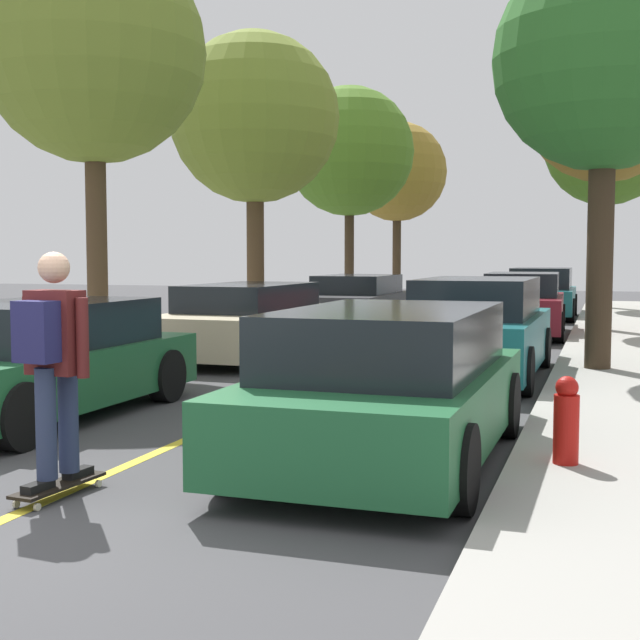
{
  "coord_description": "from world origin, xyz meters",
  "views": [
    {
      "loc": [
        3.86,
        -4.6,
        1.8
      ],
      "look_at": [
        0.01,
        6.99,
        0.87
      ],
      "focal_mm": 48.86,
      "sensor_mm": 36.0,
      "label": 1
    }
  ],
  "objects_px": {
    "parked_car_right_farthest": "(541,294)",
    "street_tree_left_near": "(255,119)",
    "street_tree_left_farthest": "(397,172)",
    "skateboard": "(59,486)",
    "street_tree_left_nearest": "(93,51)",
    "skateboarder": "(53,354)",
    "parked_car_left_near": "(249,321)",
    "street_tree_left_far": "(349,152)",
    "street_tree_right_far": "(608,143)",
    "street_tree_right_nearest": "(605,61)",
    "parked_car_right_far": "(523,305)",
    "parked_car_right_nearest": "(388,385)",
    "parked_car_left_nearest": "(38,361)",
    "fire_hydrant": "(566,421)",
    "parked_car_right_near": "(478,330)",
    "parked_car_left_far": "(357,301)",
    "street_tree_right_near": "(607,99)"
  },
  "relations": [
    {
      "from": "street_tree_right_near",
      "to": "street_tree_left_near",
      "type": "bearing_deg",
      "value": -166.27
    },
    {
      "from": "parked_car_left_far",
      "to": "skateboarder",
      "type": "distance_m",
      "value": 15.5
    },
    {
      "from": "parked_car_right_far",
      "to": "street_tree_left_far",
      "type": "xyz_separation_m",
      "value": [
        -5.8,
        6.1,
        4.24
      ]
    },
    {
      "from": "street_tree_right_far",
      "to": "skateboard",
      "type": "bearing_deg",
      "value": -99.1
    },
    {
      "from": "parked_car_right_farthest",
      "to": "street_tree_left_nearest",
      "type": "bearing_deg",
      "value": -113.43
    },
    {
      "from": "parked_car_right_far",
      "to": "street_tree_right_near",
      "type": "bearing_deg",
      "value": 14.91
    },
    {
      "from": "parked_car_left_far",
      "to": "skateboard",
      "type": "distance_m",
      "value": 15.47
    },
    {
      "from": "parked_car_right_far",
      "to": "street_tree_right_nearest",
      "type": "bearing_deg",
      "value": -75.35
    },
    {
      "from": "parked_car_left_nearest",
      "to": "street_tree_right_near",
      "type": "bearing_deg",
      "value": 64.27
    },
    {
      "from": "parked_car_left_far",
      "to": "street_tree_left_nearest",
      "type": "bearing_deg",
      "value": -100.59
    },
    {
      "from": "parked_car_right_nearest",
      "to": "skateboarder",
      "type": "bearing_deg",
      "value": -136.9
    },
    {
      "from": "parked_car_right_near",
      "to": "street_tree_left_near",
      "type": "distance_m",
      "value": 9.01
    },
    {
      "from": "parked_car_left_near",
      "to": "street_tree_left_far",
      "type": "relative_size",
      "value": 0.7
    },
    {
      "from": "parked_car_left_near",
      "to": "skateboard",
      "type": "xyz_separation_m",
      "value": [
        2.09,
        -8.5,
        -0.55
      ]
    },
    {
      "from": "street_tree_left_near",
      "to": "street_tree_right_nearest",
      "type": "height_order",
      "value": "street_tree_left_near"
    },
    {
      "from": "parked_car_right_nearest",
      "to": "street_tree_right_far",
      "type": "height_order",
      "value": "street_tree_right_far"
    },
    {
      "from": "parked_car_left_nearest",
      "to": "parked_car_right_near",
      "type": "bearing_deg",
      "value": 48.43
    },
    {
      "from": "parked_car_left_near",
      "to": "street_tree_left_nearest",
      "type": "xyz_separation_m",
      "value": [
        -1.66,
        -2.09,
        4.26
      ]
    },
    {
      "from": "parked_car_right_far",
      "to": "street_tree_right_far",
      "type": "distance_m",
      "value": 10.15
    },
    {
      "from": "parked_car_right_farthest",
      "to": "street_tree_left_farthest",
      "type": "distance_m",
      "value": 9.87
    },
    {
      "from": "parked_car_right_farthest",
      "to": "street_tree_right_nearest",
      "type": "bearing_deg",
      "value": -82.07
    },
    {
      "from": "parked_car_right_nearest",
      "to": "fire_hydrant",
      "type": "height_order",
      "value": "parked_car_right_nearest"
    },
    {
      "from": "street_tree_left_nearest",
      "to": "fire_hydrant",
      "type": "height_order",
      "value": "street_tree_left_nearest"
    },
    {
      "from": "street_tree_left_nearest",
      "to": "fire_hydrant",
      "type": "relative_size",
      "value": 9.32
    },
    {
      "from": "parked_car_right_near",
      "to": "street_tree_left_far",
      "type": "relative_size",
      "value": 0.65
    },
    {
      "from": "parked_car_left_nearest",
      "to": "skateboarder",
      "type": "bearing_deg",
      "value": -51.72
    },
    {
      "from": "parked_car_right_near",
      "to": "street_tree_left_farthest",
      "type": "bearing_deg",
      "value": 106.7
    },
    {
      "from": "street_tree_left_farthest",
      "to": "skateboard",
      "type": "xyz_separation_m",
      "value": [
        3.76,
        -26.6,
        -4.77
      ]
    },
    {
      "from": "parked_car_left_near",
      "to": "street_tree_left_near",
      "type": "height_order",
      "value": "street_tree_left_near"
    },
    {
      "from": "parked_car_right_nearest",
      "to": "street_tree_left_farthest",
      "type": "height_order",
      "value": "street_tree_left_farthest"
    },
    {
      "from": "street_tree_right_near",
      "to": "parked_car_right_near",
      "type": "bearing_deg",
      "value": -102.72
    },
    {
      "from": "street_tree_left_near",
      "to": "street_tree_left_far",
      "type": "distance_m",
      "value": 7.48
    },
    {
      "from": "street_tree_left_far",
      "to": "parked_car_right_farthest",
      "type": "bearing_deg",
      "value": -5.09
    },
    {
      "from": "parked_car_left_nearest",
      "to": "parked_car_right_far",
      "type": "bearing_deg",
      "value": 70.37
    },
    {
      "from": "skateboarder",
      "to": "street_tree_left_nearest",
      "type": "bearing_deg",
      "value": 120.22
    },
    {
      "from": "street_tree_left_nearest",
      "to": "skateboard",
      "type": "height_order",
      "value": "street_tree_left_nearest"
    },
    {
      "from": "parked_car_left_nearest",
      "to": "parked_car_right_farthest",
      "type": "xyz_separation_m",
      "value": [
        4.13,
        17.17,
        0.06
      ]
    },
    {
      "from": "parked_car_right_far",
      "to": "street_tree_left_farthest",
      "type": "xyz_separation_m",
      "value": [
        -5.8,
        12.4,
        4.18
      ]
    },
    {
      "from": "parked_car_right_far",
      "to": "street_tree_left_near",
      "type": "bearing_deg",
      "value": -166.62
    },
    {
      "from": "parked_car_left_near",
      "to": "street_tree_right_near",
      "type": "distance_m",
      "value": 9.57
    },
    {
      "from": "street_tree_left_nearest",
      "to": "skateboard",
      "type": "bearing_deg",
      "value": -59.63
    },
    {
      "from": "parked_car_left_near",
      "to": "skateboarder",
      "type": "relative_size",
      "value": 2.76
    },
    {
      "from": "parked_car_right_farthest",
      "to": "street_tree_left_near",
      "type": "distance_m",
      "value": 9.95
    },
    {
      "from": "parked_car_right_farthest",
      "to": "skateboard",
      "type": "bearing_deg",
      "value": -95.89
    },
    {
      "from": "street_tree_left_near",
      "to": "street_tree_right_near",
      "type": "bearing_deg",
      "value": 13.73
    },
    {
      "from": "parked_car_right_farthest",
      "to": "street_tree_left_farthest",
      "type": "relative_size",
      "value": 0.63
    },
    {
      "from": "parked_car_right_far",
      "to": "street_tree_left_far",
      "type": "relative_size",
      "value": 0.63
    },
    {
      "from": "street_tree_left_far",
      "to": "street_tree_right_far",
      "type": "xyz_separation_m",
      "value": [
        7.46,
        2.83,
        0.29
      ]
    },
    {
      "from": "fire_hydrant",
      "to": "skateboard",
      "type": "bearing_deg",
      "value": -154.8
    },
    {
      "from": "parked_car_right_near",
      "to": "fire_hydrant",
      "type": "distance_m",
      "value": 5.81
    }
  ]
}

